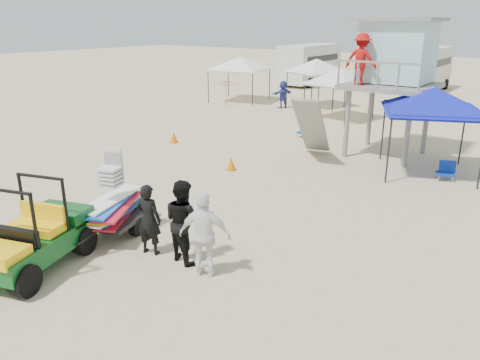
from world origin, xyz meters
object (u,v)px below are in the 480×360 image
Objects in this scene: surf_trailer at (116,204)px; lifeguard_tower at (393,57)px; utility_cart at (29,230)px; man_left at (149,219)px; canopy_blue at (435,92)px.

surf_trailer is 0.47× the size of lifeguard_tower.
utility_cart is at bearing -90.15° from surf_trailer.
utility_cart reaches higher than man_left.
utility_cart is 2.54m from man_left.
surf_trailer reaches higher than man_left.
utility_cart is 1.69× the size of man_left.
man_left is 0.43× the size of canopy_blue.
canopy_blue is (2.09, -1.56, -0.95)m from lifeguard_tower.
utility_cart is 1.20× the size of surf_trailer.
utility_cart is 0.56× the size of lifeguard_tower.
man_left is (1.52, 2.04, -0.07)m from utility_cart.
lifeguard_tower reaches higher than utility_cart.
surf_trailer is at bearing -104.05° from lifeguard_tower.
canopy_blue is at bearing 63.28° from surf_trailer.
utility_cart is at bearing -112.15° from canopy_blue.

